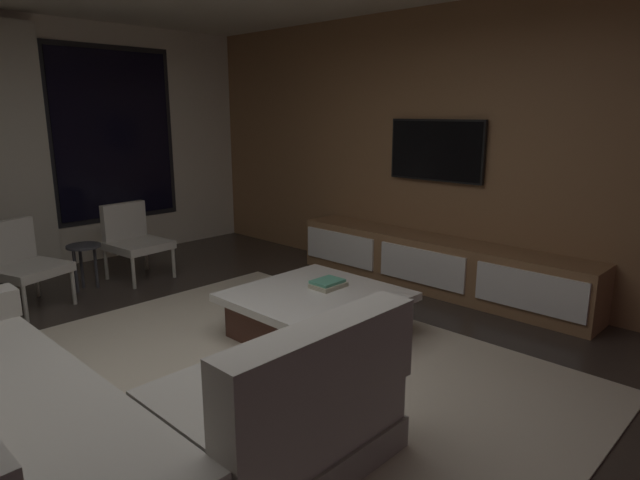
% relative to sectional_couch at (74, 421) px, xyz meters
% --- Properties ---
extents(floor, '(9.20, 9.20, 0.00)m').
position_rel_sectional_couch_xyz_m(floor, '(0.83, 0.20, -0.29)').
color(floor, '#332B26').
extents(media_wall, '(0.12, 7.80, 2.70)m').
position_rel_sectional_couch_xyz_m(media_wall, '(3.89, 0.20, 1.06)').
color(media_wall, '#8E6642').
rests_on(media_wall, floor).
extents(area_rug, '(3.20, 3.80, 0.01)m').
position_rel_sectional_couch_xyz_m(area_rug, '(1.18, 0.10, -0.28)').
color(area_rug, beige).
rests_on(area_rug, floor).
extents(sectional_couch, '(1.98, 2.50, 0.82)m').
position_rel_sectional_couch_xyz_m(sectional_couch, '(0.00, 0.00, 0.00)').
color(sectional_couch, gray).
rests_on(sectional_couch, floor).
extents(coffee_table, '(1.16, 1.16, 0.36)m').
position_rel_sectional_couch_xyz_m(coffee_table, '(1.98, 0.33, -0.10)').
color(coffee_table, '#4A2B21').
rests_on(coffee_table, floor).
extents(book_stack_on_coffee_table, '(0.26, 0.21, 0.06)m').
position_rel_sectional_couch_xyz_m(book_stack_on_coffee_table, '(2.15, 0.36, 0.10)').
color(book_stack_on_coffee_table, '#AFA88C').
rests_on(book_stack_on_coffee_table, coffee_table).
extents(accent_chair_near_window, '(0.59, 0.61, 0.78)m').
position_rel_sectional_couch_xyz_m(accent_chair_near_window, '(1.78, 2.82, 0.14)').
color(accent_chair_near_window, '#B2ADA0').
rests_on(accent_chair_near_window, floor).
extents(accent_chair_by_curtain, '(0.68, 0.70, 0.78)m').
position_rel_sectional_couch_xyz_m(accent_chair_by_curtain, '(0.65, 2.68, 0.14)').
color(accent_chair_by_curtain, '#B2ADA0').
rests_on(accent_chair_by_curtain, floor).
extents(side_stool, '(0.32, 0.32, 0.46)m').
position_rel_sectional_couch_xyz_m(side_stool, '(1.23, 2.76, 0.08)').
color(side_stool, '#333338').
rests_on(side_stool, floor).
extents(media_console, '(0.46, 3.10, 0.52)m').
position_rel_sectional_couch_xyz_m(media_console, '(3.60, 0.25, -0.04)').
color(media_console, '#8E6642').
rests_on(media_console, floor).
extents(mounted_tv, '(0.05, 1.03, 0.60)m').
position_rel_sectional_couch_xyz_m(mounted_tv, '(3.79, 0.45, 1.06)').
color(mounted_tv, black).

